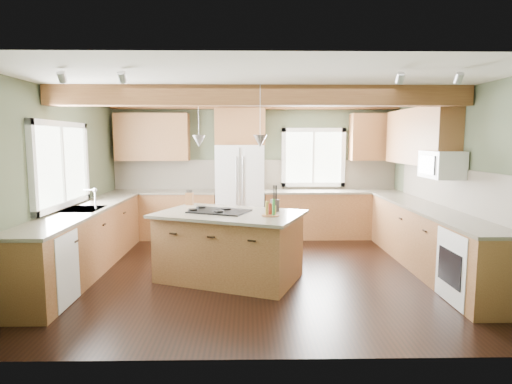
{
  "coord_description": "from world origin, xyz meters",
  "views": [
    {
      "loc": [
        -0.14,
        -6.01,
        1.9
      ],
      "look_at": [
        -0.03,
        0.3,
        1.13
      ],
      "focal_mm": 30.0,
      "sensor_mm": 36.0,
      "label": 1
    }
  ],
  "objects": [
    {
      "name": "floor",
      "position": [
        0.0,
        0.0,
        0.0
      ],
      "size": [
        5.6,
        5.6,
        0.0
      ],
      "primitive_type": "plane",
      "color": "black",
      "rests_on": "ground"
    },
    {
      "name": "ceiling",
      "position": [
        0.0,
        0.0,
        2.6
      ],
      "size": [
        5.6,
        5.6,
        0.0
      ],
      "primitive_type": "plane",
      "rotation": [
        3.14,
        0.0,
        0.0
      ],
      "color": "silver",
      "rests_on": "wall_back"
    },
    {
      "name": "wall_back",
      "position": [
        0.0,
        2.5,
        1.3
      ],
      "size": [
        5.6,
        0.0,
        5.6
      ],
      "primitive_type": "plane",
      "rotation": [
        1.57,
        0.0,
        0.0
      ],
      "color": "#47513A",
      "rests_on": "ground"
    },
    {
      "name": "wall_left",
      "position": [
        -2.8,
        0.0,
        1.3
      ],
      "size": [
        0.0,
        5.0,
        5.0
      ],
      "primitive_type": "plane",
      "rotation": [
        1.57,
        0.0,
        1.57
      ],
      "color": "#47513A",
      "rests_on": "ground"
    },
    {
      "name": "wall_right",
      "position": [
        2.8,
        0.0,
        1.3
      ],
      "size": [
        0.0,
        5.0,
        5.0
      ],
      "primitive_type": "plane",
      "rotation": [
        1.57,
        0.0,
        -1.57
      ],
      "color": "#47513A",
      "rests_on": "ground"
    },
    {
      "name": "ceiling_beam",
      "position": [
        0.0,
        -0.3,
        2.47
      ],
      "size": [
        5.55,
        0.26,
        0.26
      ],
      "primitive_type": "cube",
      "color": "brown",
      "rests_on": "ceiling"
    },
    {
      "name": "soffit_trim",
      "position": [
        0.0,
        2.4,
        2.54
      ],
      "size": [
        5.55,
        0.2,
        0.1
      ],
      "primitive_type": "cube",
      "color": "brown",
      "rests_on": "ceiling"
    },
    {
      "name": "backsplash_back",
      "position": [
        0.0,
        2.48,
        1.21
      ],
      "size": [
        5.58,
        0.03,
        0.58
      ],
      "primitive_type": "cube",
      "color": "brown",
      "rests_on": "wall_back"
    },
    {
      "name": "backsplash_right",
      "position": [
        2.78,
        0.05,
        1.21
      ],
      "size": [
        0.03,
        3.7,
        0.58
      ],
      "primitive_type": "cube",
      "color": "brown",
      "rests_on": "wall_right"
    },
    {
      "name": "base_cab_back_left",
      "position": [
        -1.79,
        2.2,
        0.44
      ],
      "size": [
        2.02,
        0.6,
        0.88
      ],
      "primitive_type": "cube",
      "color": "brown",
      "rests_on": "floor"
    },
    {
      "name": "counter_back_left",
      "position": [
        -1.79,
        2.2,
        0.9
      ],
      "size": [
        2.06,
        0.64,
        0.04
      ],
      "primitive_type": "cube",
      "color": "#443D32",
      "rests_on": "base_cab_back_left"
    },
    {
      "name": "base_cab_back_right",
      "position": [
        1.49,
        2.2,
        0.44
      ],
      "size": [
        2.62,
        0.6,
        0.88
      ],
      "primitive_type": "cube",
      "color": "brown",
      "rests_on": "floor"
    },
    {
      "name": "counter_back_right",
      "position": [
        1.49,
        2.2,
        0.9
      ],
      "size": [
        2.66,
        0.64,
        0.04
      ],
      "primitive_type": "cube",
      "color": "#443D32",
      "rests_on": "base_cab_back_right"
    },
    {
      "name": "base_cab_left",
      "position": [
        -2.5,
        0.05,
        0.44
      ],
      "size": [
        0.6,
        3.7,
        0.88
      ],
      "primitive_type": "cube",
      "color": "brown",
      "rests_on": "floor"
    },
    {
      "name": "counter_left",
      "position": [
        -2.5,
        0.05,
        0.9
      ],
      "size": [
        0.64,
        3.74,
        0.04
      ],
      "primitive_type": "cube",
      "color": "#443D32",
      "rests_on": "base_cab_left"
    },
    {
      "name": "base_cab_right",
      "position": [
        2.5,
        0.05,
        0.44
      ],
      "size": [
        0.6,
        3.7,
        0.88
      ],
      "primitive_type": "cube",
      "color": "brown",
      "rests_on": "floor"
    },
    {
      "name": "counter_right",
      "position": [
        2.5,
        0.05,
        0.9
      ],
      "size": [
        0.64,
        3.74,
        0.04
      ],
      "primitive_type": "cube",
      "color": "#443D32",
      "rests_on": "base_cab_right"
    },
    {
      "name": "upper_cab_back_left",
      "position": [
        -1.99,
        2.33,
        1.95
      ],
      "size": [
        1.4,
        0.35,
        0.9
      ],
      "primitive_type": "cube",
      "color": "brown",
      "rests_on": "wall_back"
    },
    {
      "name": "upper_cab_over_fridge",
      "position": [
        -0.3,
        2.33,
        2.15
      ],
      "size": [
        0.96,
        0.35,
        0.7
      ],
      "primitive_type": "cube",
      "color": "brown",
      "rests_on": "wall_back"
    },
    {
      "name": "upper_cab_right",
      "position": [
        2.62,
        0.9,
        1.95
      ],
      "size": [
        0.35,
        2.2,
        0.9
      ],
      "primitive_type": "cube",
      "color": "brown",
      "rests_on": "wall_right"
    },
    {
      "name": "upper_cab_back_corner",
      "position": [
        2.3,
        2.33,
        1.95
      ],
      "size": [
        0.9,
        0.35,
        0.9
      ],
      "primitive_type": "cube",
      "color": "brown",
      "rests_on": "wall_back"
    },
    {
      "name": "window_left",
      "position": [
        -2.78,
        0.05,
        1.55
      ],
      "size": [
        0.04,
        1.6,
        1.05
      ],
      "primitive_type": "cube",
      "color": "white",
      "rests_on": "wall_left"
    },
    {
      "name": "window_back",
      "position": [
        1.15,
        2.48,
        1.55
      ],
      "size": [
        1.1,
        0.04,
        1.0
      ],
      "primitive_type": "cube",
      "color": "white",
      "rests_on": "wall_back"
    },
    {
      "name": "sink",
      "position": [
        -2.5,
        0.05,
        0.91
      ],
      "size": [
        0.5,
        0.65,
        0.03
      ],
      "primitive_type": "cube",
      "color": "#262628",
      "rests_on": "counter_left"
    },
    {
      "name": "faucet",
      "position": [
        -2.32,
        0.05,
        1.05
      ],
      "size": [
        0.02,
        0.02,
        0.28
      ],
      "primitive_type": "cylinder",
      "color": "#B2B2B7",
      "rests_on": "sink"
    },
    {
      "name": "dishwasher",
      "position": [
        -2.49,
        -1.25,
        0.43
      ],
      "size": [
        0.6,
        0.6,
        0.84
      ],
      "primitive_type": "cube",
      "color": "white",
      "rests_on": "floor"
    },
    {
      "name": "oven",
      "position": [
        2.49,
        -1.25,
        0.43
      ],
      "size": [
        0.6,
        0.72,
        0.84
      ],
      "primitive_type": "cube",
      "color": "white",
      "rests_on": "floor"
    },
    {
      "name": "microwave",
      "position": [
        2.58,
        -0.05,
        1.55
      ],
      "size": [
        0.4,
        0.7,
        0.38
      ],
      "primitive_type": "cube",
      "color": "white",
      "rests_on": "wall_right"
    },
    {
      "name": "pendant_left",
      "position": [
        -0.81,
        -0.14,
        1.88
      ],
      "size": [
        0.18,
        0.18,
        0.16
      ],
      "primitive_type": "cone",
      "rotation": [
        3.14,
        0.0,
        0.0
      ],
      "color": "#B2B2B7",
      "rests_on": "ceiling"
    },
    {
      "name": "pendant_right",
      "position": [
        0.01,
        -0.47,
        1.88
      ],
      "size": [
        0.18,
        0.18,
        0.16
      ],
      "primitive_type": "cone",
      "rotation": [
        3.14,
        0.0,
        0.0
      ],
      "color": "#B2B2B7",
      "rests_on": "ceiling"
    },
    {
      "name": "refrigerator",
      "position": [
        -0.3,
        2.12,
        0.9
      ],
      "size": [
        0.9,
        0.74,
        1.8
      ],
      "primitive_type": "cube",
      "color": "silver",
      "rests_on": "floor"
    },
    {
      "name": "island",
      "position": [
        -0.4,
        -0.3,
        0.44
      ],
      "size": [
        2.06,
        1.67,
        0.88
      ],
      "primitive_type": "cube",
      "rotation": [
        0.0,
        0.0,
        -0.38
      ],
      "color": "brown",
      "rests_on": "floor"
    },
    {
      "name": "island_top",
      "position": [
        -0.4,
        -0.3,
        0.9
      ],
      "size": [
        2.21,
        1.83,
        0.04
      ],
      "primitive_type": "cube",
      "rotation": [
        0.0,
        0.0,
        -0.38
      ],
      "color": "#443D32",
      "rests_on": "island"
    },
    {
      "name": "cooktop",
      "position": [
        -0.54,
        -0.25,
        0.93
      ],
      "size": [
        0.91,
        0.76,
        0.02
      ],
      "primitive_type": "cube",
      "rotation": [
        0.0,
        0.0,
        -0.38
      ],
      "color": "black",
      "rests_on": "island_top"
    },
    {
      "name": "knife_block",
      "position": [
        -1.03,
        0.4,
        1.01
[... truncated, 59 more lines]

